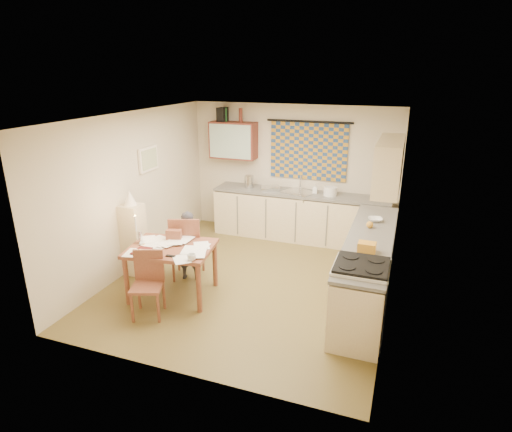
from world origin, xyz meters
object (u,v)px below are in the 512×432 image
at_px(counter_back, 300,216).
at_px(stove, 359,301).
at_px(counter_right, 368,268).
at_px(dining_table, 173,271).
at_px(chair_far, 188,258).
at_px(person, 189,246).
at_px(shelf_stand, 134,240).

relative_size(counter_back, stove, 3.36).
xyz_separation_m(counter_right, dining_table, (-2.62, -0.88, -0.07)).
bearing_deg(chair_far, dining_table, 77.94).
relative_size(stove, person, 0.89).
distance_m(dining_table, shelf_stand, 1.02).
bearing_deg(person, chair_far, -56.42).
bearing_deg(person, counter_right, 174.04).
distance_m(counter_back, dining_table, 2.96).
distance_m(counter_back, person, 2.49).
distance_m(stove, person, 2.73).
distance_m(stove, chair_far, 2.79).
bearing_deg(chair_far, stove, 146.76).
bearing_deg(dining_table, chair_far, 87.44).
distance_m(counter_right, shelf_stand, 3.57).
bearing_deg(person, counter_back, -131.92).
bearing_deg(counter_right, chair_far, -173.44).
relative_size(counter_right, dining_table, 2.31).
distance_m(counter_back, shelf_stand, 3.12).
bearing_deg(counter_back, chair_far, -119.78).
relative_size(counter_back, shelf_stand, 2.88).
bearing_deg(person, stove, 152.06).
height_order(chair_far, person, person).
distance_m(counter_right, person, 2.67).
bearing_deg(dining_table, person, 83.04).
distance_m(stove, dining_table, 2.63).
xyz_separation_m(counter_right, shelf_stand, (-3.54, -0.47, 0.12)).
xyz_separation_m(counter_right, person, (-2.64, -0.35, 0.10)).
distance_m(chair_far, person, 0.24).
height_order(person, shelf_stand, shelf_stand).
height_order(counter_right, dining_table, counter_right).
xyz_separation_m(dining_table, person, (-0.02, 0.53, 0.17)).
bearing_deg(chair_far, person, 118.89).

